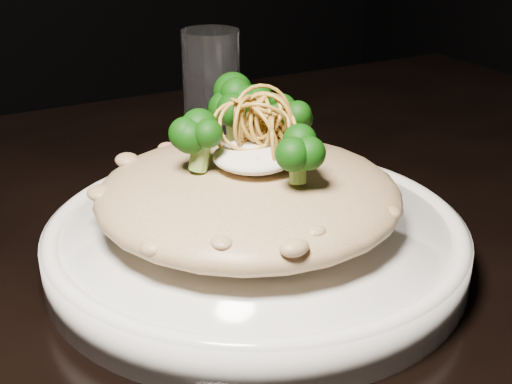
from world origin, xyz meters
The scene contains 7 objects.
table centered at (0.00, 0.00, 0.67)m, with size 1.10×0.80×0.75m.
plate centered at (-0.01, -0.04, 0.77)m, with size 0.29×0.29×0.03m, color white.
risotto centered at (-0.01, -0.03, 0.80)m, with size 0.21×0.21×0.05m, color brown.
broccoli centered at (-0.01, -0.03, 0.85)m, with size 0.13×0.13×0.05m, color black, non-canonical shape.
cheese centered at (-0.01, -0.04, 0.83)m, with size 0.05×0.05×0.02m, color white.
shallots centered at (-0.01, -0.04, 0.86)m, with size 0.06×0.06×0.04m, color brown, non-canonical shape.
drinking_glass centered at (0.09, 0.24, 0.80)m, with size 0.06×0.06×0.11m, color silver.
Camera 1 is at (-0.22, -0.42, 1.00)m, focal length 50.00 mm.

